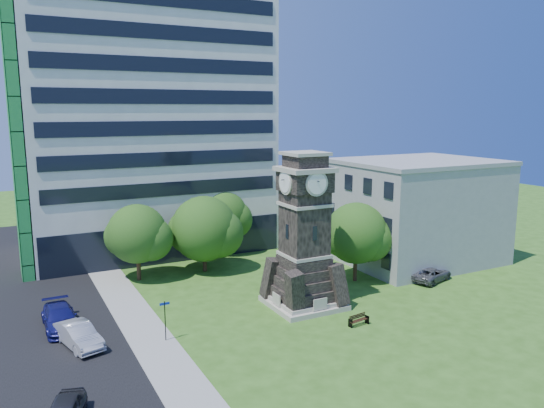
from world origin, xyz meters
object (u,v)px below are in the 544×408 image
clock_tower (304,241)px  car_street_north (60,318)px  car_east_lot (432,274)px  street_sign (165,316)px  car_street_mid (79,335)px  park_bench (358,320)px

clock_tower → car_street_north: bearing=167.0°
car_east_lot → street_sign: (-25.10, -1.33, 1.13)m
street_sign → clock_tower: bearing=7.4°
clock_tower → car_east_lot: clock_tower is taller
car_street_mid → park_bench: size_ratio=2.99×
clock_tower → car_east_lot: (13.46, -0.11, -4.65)m
car_street_north → street_sign: street_sign is taller
car_street_north → street_sign: bearing=-43.2°
car_street_mid → street_sign: (5.30, -1.83, 0.98)m
clock_tower → car_east_lot: size_ratio=2.71×
clock_tower → street_sign: size_ratio=4.36×
park_bench → street_sign: (-13.13, 3.80, 1.33)m
car_east_lot → car_street_mid: bearing=71.4°
clock_tower → street_sign: clock_tower is taller
car_street_north → park_bench: bearing=-26.9°
street_sign → car_street_mid: bearing=161.4°
clock_tower → park_bench: (1.48, -5.24, -4.85)m
car_street_mid → car_street_north: (-0.77, 3.69, 0.01)m
clock_tower → car_east_lot: bearing=-0.5°
car_street_mid → car_east_lot: size_ratio=1.04×
car_east_lot → park_bench: car_east_lot is taller
park_bench → street_sign: size_ratio=0.56×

